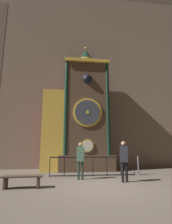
{
  "coord_description": "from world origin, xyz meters",
  "views": [
    {
      "loc": [
        -1.48,
        -6.76,
        1.48
      ],
      "look_at": [
        -0.08,
        4.63,
        3.75
      ],
      "focal_mm": 28.0,
      "sensor_mm": 36.0,
      "label": 1
    }
  ],
  "objects": [
    {
      "name": "stanchion_post",
      "position": [
        2.53,
        2.64,
        0.31
      ],
      "size": [
        0.28,
        0.28,
        0.97
      ],
      "color": "gray",
      "rests_on": "ground_plane"
    },
    {
      "name": "visitor_far",
      "position": [
        1.11,
        0.78,
        1.03
      ],
      "size": [
        0.39,
        0.32,
        1.71
      ],
      "rotation": [
        0.0,
        0.0,
        -0.35
      ],
      "color": "black",
      "rests_on": "ground_plane"
    },
    {
      "name": "visitor_bench",
      "position": [
        -2.96,
        0.17,
        0.32
      ],
      "size": [
        1.44,
        0.4,
        0.44
      ],
      "color": "#423328",
      "rests_on": "ground_plane"
    },
    {
      "name": "railing_fence",
      "position": [
        0.01,
        2.4,
        0.54
      ],
      "size": [
        4.4,
        0.05,
        0.97
      ],
      "color": "black",
      "rests_on": "ground_plane"
    },
    {
      "name": "visitor_near",
      "position": [
        -0.71,
        1.62,
        1.01
      ],
      "size": [
        0.37,
        0.28,
        1.67
      ],
      "rotation": [
        0.0,
        0.0,
        -0.19
      ],
      "color": "#213427",
      "rests_on": "ground_plane"
    },
    {
      "name": "ground_plane",
      "position": [
        0.0,
        0.0,
        0.0
      ],
      "size": [
        28.0,
        28.0,
        0.0
      ],
      "primitive_type": "plane",
      "color": "brown"
    },
    {
      "name": "clock_tower",
      "position": [
        -0.51,
        4.61,
        3.49
      ],
      "size": [
        4.54,
        1.77,
        8.56
      ],
      "color": "brown",
      "rests_on": "ground_plane"
    },
    {
      "name": "cathedral_back_wall",
      "position": [
        -0.09,
        5.88,
        6.97
      ],
      "size": [
        24.0,
        0.32,
        13.96
      ],
      "color": "#7A6656",
      "rests_on": "ground_plane"
    }
  ]
}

